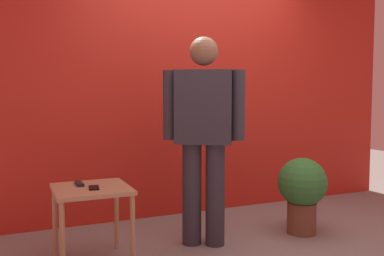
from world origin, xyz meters
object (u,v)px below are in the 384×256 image
Objects in this scene: cell_phone at (94,188)px; potted_plant at (302,189)px; side_table at (92,199)px; tv_remote at (79,184)px; standing_person at (204,130)px.

potted_plant reaches higher than cell_phone.
tv_remote is at bearing 121.87° from side_table.
tv_remote is at bearing 175.68° from standing_person.
standing_person is 11.94× the size of cell_phone.
potted_plant is (0.93, -0.10, -0.56)m from standing_person.
tv_remote is 1.95m from potted_plant.
tv_remote reaches higher than side_table.
cell_phone is 0.18m from tv_remote.
potted_plant is at bearing -6.39° from standing_person.
standing_person is 2.99× the size of side_table.
standing_person is 10.11× the size of tv_remote.
cell_phone is at bearing -81.80° from side_table.
tv_remote is at bearing 122.91° from cell_phone.
side_table is 0.10m from cell_phone.
tv_remote is (-1.00, 0.08, -0.38)m from standing_person.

